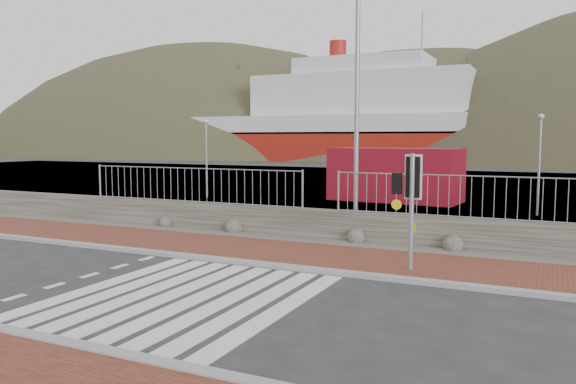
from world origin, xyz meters
The scene contains 15 objects.
ground centered at (0.00, 0.00, 0.00)m, with size 220.00×220.00×0.00m, color #28282B.
sidewalk_far centered at (0.00, 4.50, 0.04)m, with size 40.00×3.00×0.08m, color brown.
kerb_near centered at (0.00, -3.00, 0.05)m, with size 40.00×0.25×0.12m, color gray.
kerb_far centered at (0.00, 3.00, 0.05)m, with size 40.00×0.25×0.12m, color gray.
zebra_crossing centered at (0.00, 0.00, 0.01)m, with size 4.62×5.60×0.01m.
gravel_strip centered at (0.00, 6.50, 0.03)m, with size 40.00×1.50×0.06m, color #59544C.
stone_wall centered at (0.00, 7.30, 0.45)m, with size 40.00×0.60×0.90m, color #443F38.
railing centered at (0.00, 7.15, 1.82)m, with size 18.07×0.07×1.22m.
quay centered at (0.00, 27.90, 0.00)m, with size 120.00×40.00×0.50m, color #4C4C4F.
water centered at (0.00, 62.90, 0.00)m, with size 220.00×50.00×0.05m, color #3F4C54.
ferry centered at (-24.65, 67.90, 5.36)m, with size 50.00×16.00×20.00m.
hills_backdrop centered at (6.74, 87.90, -23.05)m, with size 254.00×90.00×100.00m.
traffic_signal_far centered at (3.56, 3.89, 2.02)m, with size 0.66×0.25×2.79m.
streetlight centered at (0.99, 8.08, 4.90)m, with size 1.85×0.39×8.71m.
shipping_container centered at (-0.64, 18.70, 1.33)m, with size 6.36×2.65×2.65m, color maroon.
Camera 1 is at (6.52, -8.94, 3.13)m, focal length 35.00 mm.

